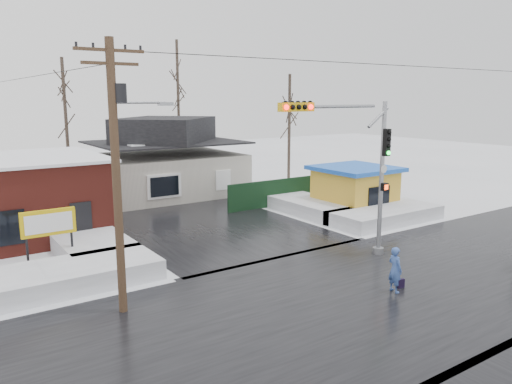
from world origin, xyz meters
TOP-DOWN VIEW (x-y plane):
  - ground at (0.00, 0.00)m, footprint 120.00×120.00m
  - road_ns at (0.00, 0.00)m, footprint 10.00×120.00m
  - road_ew at (0.00, 0.00)m, footprint 120.00×10.00m
  - snowbank_nw at (-9.00, 7.00)m, footprint 7.00×3.00m
  - snowbank_ne at (9.00, 7.00)m, footprint 7.00×3.00m
  - snowbank_nside_w at (-7.00, 12.00)m, footprint 3.00×8.00m
  - snowbank_nside_e at (7.00, 12.00)m, footprint 3.00×8.00m
  - traffic_signal at (2.43, 2.97)m, footprint 6.05×0.68m
  - utility_pole at (-7.93, 3.50)m, footprint 3.15×0.44m
  - marquee_sign at (-9.00, 9.49)m, footprint 2.20×0.21m
  - house at (2.00, 22.00)m, footprint 10.40×8.40m
  - kiosk at (9.50, 9.99)m, footprint 4.60×4.60m
  - fence at (6.50, 14.00)m, footprint 8.00×0.12m
  - tree_far_left at (-4.00, 26.00)m, footprint 3.00×3.00m
  - tree_far_mid at (6.00, 28.00)m, footprint 3.00×3.00m
  - tree_far_right at (12.00, 20.00)m, footprint 3.00×3.00m
  - pedestrian at (0.97, -0.53)m, footprint 0.49×0.68m
  - shopping_bag at (1.47, -0.43)m, footprint 0.30×0.17m

SIDE VIEW (x-z plane):
  - ground at x=0.00m, z-range 0.00..0.00m
  - road_ns at x=0.00m, z-range 0.00..0.02m
  - road_ew at x=0.00m, z-range 0.00..0.02m
  - shopping_bag at x=1.47m, z-range 0.00..0.35m
  - snowbank_nw at x=-9.00m, z-range 0.00..0.80m
  - snowbank_ne at x=9.00m, z-range 0.00..0.80m
  - snowbank_nside_w at x=-7.00m, z-range 0.00..0.80m
  - snowbank_nside_e at x=7.00m, z-range 0.00..0.80m
  - pedestrian at x=0.97m, z-range 0.00..1.73m
  - fence at x=6.50m, z-range 0.00..1.80m
  - kiosk at x=9.50m, z-range 0.03..2.90m
  - marquee_sign at x=-9.00m, z-range 0.65..3.20m
  - house at x=2.00m, z-range -0.26..5.50m
  - traffic_signal at x=2.43m, z-range 1.04..8.04m
  - utility_pole at x=-7.93m, z-range 0.61..9.61m
  - tree_far_right at x=12.00m, z-range 2.66..11.66m
  - tree_far_left at x=-4.00m, z-range 2.95..12.95m
  - tree_far_mid at x=6.00m, z-range 3.54..15.54m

